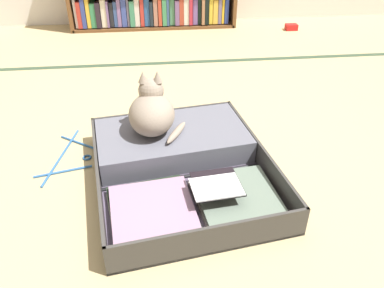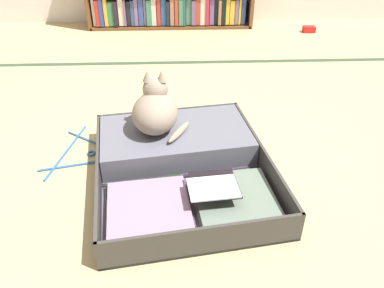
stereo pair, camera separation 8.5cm
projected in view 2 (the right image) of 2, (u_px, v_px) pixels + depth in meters
name	position (u px, v px, depth m)	size (l,w,h in m)	color
ground_plane	(211.00, 185.00, 1.61)	(10.00, 10.00, 0.00)	tan
tatami_border	(195.00, 62.00, 2.75)	(4.80, 0.05, 0.00)	#334733
open_suitcase	(179.00, 159.00, 1.67)	(0.81, 0.92, 0.13)	#3A3835
black_cat	(156.00, 110.00, 1.69)	(0.27, 0.27, 0.27)	gray
clothes_hanger	(75.00, 152.00, 1.80)	(0.27, 0.44, 0.01)	#2D609D
small_red_pouch	(309.00, 29.00, 3.32)	(0.10, 0.07, 0.05)	red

